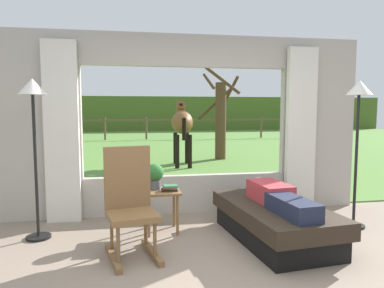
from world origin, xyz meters
name	(u,v)px	position (x,y,z in m)	size (l,w,h in m)	color
ground_plane	(228,287)	(0.00, 0.00, 0.00)	(12.00, 12.00, 0.00)	gray
back_wall_with_window	(187,127)	(0.00, 2.26, 1.25)	(5.20, 0.12, 2.55)	#ADA599
curtain_panel_left	(62,133)	(-1.69, 2.12, 1.20)	(0.44, 0.10, 2.40)	silver
curtain_panel_right	(301,130)	(1.69, 2.12, 1.20)	(0.44, 0.10, 2.40)	silver
outdoor_pasture_lawn	(148,143)	(0.00, 13.16, 0.01)	(36.00, 21.68, 0.02)	#568438
distant_hill_ridge	(141,114)	(0.00, 23.00, 1.20)	(36.00, 2.00, 2.40)	#486125
recliner_sofa	(274,221)	(0.82, 0.98, 0.22)	(1.08, 1.79, 0.42)	black
reclining_person	(277,197)	(0.82, 0.93, 0.52)	(0.40, 1.44, 0.22)	#B23338
rocking_chair	(130,203)	(-0.81, 0.85, 0.55)	(0.59, 0.76, 1.12)	brown
side_table	(162,198)	(-0.43, 1.49, 0.43)	(0.44, 0.44, 0.52)	brown
potted_plant	(155,175)	(-0.51, 1.55, 0.70)	(0.22, 0.22, 0.32)	#4C5156
book_stack	(170,188)	(-0.34, 1.43, 0.56)	(0.19, 0.15, 0.07)	black
floor_lamp_left	(33,110)	(-1.88, 1.50, 1.49)	(0.32, 0.32, 1.85)	black
floor_lamp_right	(358,109)	(2.01, 1.24, 1.50)	(0.32, 0.32, 1.86)	black
horse	(182,123)	(0.56, 6.55, 1.16)	(0.65, 1.82, 1.73)	brown
pasture_tree	(220,116)	(1.86, 7.56, 1.29)	(1.21, 1.23, 2.78)	#4C3823
pasture_fence_line	(146,125)	(0.00, 15.07, 0.74)	(16.10, 0.10, 1.10)	brown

